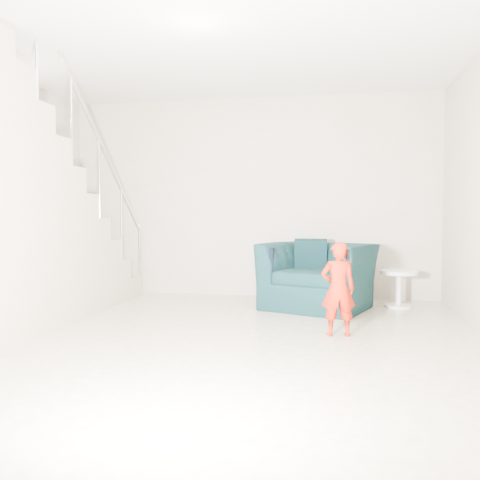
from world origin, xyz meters
name	(u,v)px	position (x,y,z in m)	size (l,w,h in m)	color
floor	(197,347)	(0.00, 0.00, 0.00)	(5.50, 5.50, 0.00)	gray
ceiling	(195,22)	(0.00, 0.00, 2.70)	(5.50, 5.50, 0.00)	silver
back_wall	(250,198)	(0.00, 2.75, 1.35)	(5.00, 5.00, 0.00)	#A59886
armchair	(318,276)	(0.95, 1.99, 0.39)	(1.19, 1.04, 0.78)	black
toddler	(338,289)	(1.18, 0.63, 0.44)	(0.32, 0.21, 0.87)	#972B04
side_table	(399,283)	(1.91, 2.21, 0.30)	(0.45, 0.45, 0.45)	silver
staircase	(21,232)	(-2.00, 0.55, 0.95)	(1.02, 3.03, 3.62)	#ADA089
cushion	(311,254)	(0.85, 2.22, 0.63)	(0.40, 0.11, 0.38)	black
throw	(273,268)	(0.42, 1.88, 0.49)	(0.04, 0.43, 0.48)	black
phone	(348,255)	(1.26, 0.57, 0.76)	(0.02, 0.05, 0.10)	black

